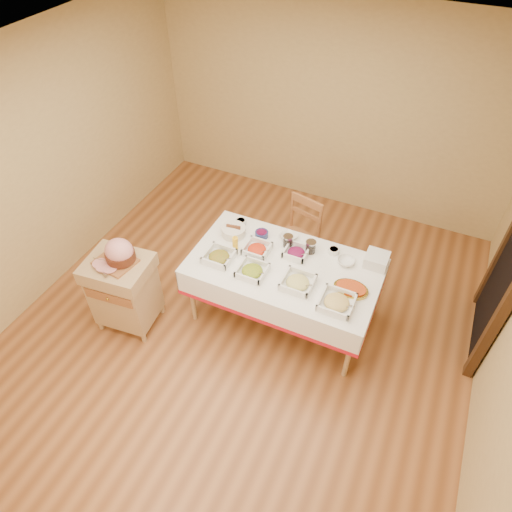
% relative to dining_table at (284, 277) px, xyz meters
% --- Properties ---
extents(room_shell, '(5.00, 5.00, 5.00)m').
position_rel_dining_table_xyz_m(room_shell, '(-0.30, -0.30, 0.70)').
color(room_shell, '#985A2F').
rests_on(room_shell, ground).
extents(dining_table, '(1.82, 1.02, 0.76)m').
position_rel_dining_table_xyz_m(dining_table, '(0.00, 0.00, 0.00)').
color(dining_table, tan).
rests_on(dining_table, ground).
extents(butcher_cart, '(0.65, 0.56, 0.85)m').
position_rel_dining_table_xyz_m(butcher_cart, '(-1.41, -0.72, -0.11)').
color(butcher_cart, tan).
rests_on(butcher_cart, ground).
extents(dining_chair, '(0.51, 0.50, 0.95)m').
position_rel_dining_table_xyz_m(dining_chair, '(-0.12, 0.71, -0.11)').
color(dining_chair, '#995D32').
rests_on(dining_chair, ground).
extents(ham_on_board, '(0.38, 0.37, 0.25)m').
position_rel_dining_table_xyz_m(ham_on_board, '(-1.38, -0.69, 0.36)').
color(ham_on_board, '#995D32').
rests_on(ham_on_board, butcher_cart).
extents(serving_dish_a, '(0.27, 0.27, 0.12)m').
position_rel_dining_table_xyz_m(serving_dish_a, '(-0.60, -0.19, 0.20)').
color(serving_dish_a, silver).
rests_on(serving_dish_a, dining_table).
extents(serving_dish_b, '(0.26, 0.26, 0.11)m').
position_rel_dining_table_xyz_m(serving_dish_b, '(-0.23, -0.23, 0.20)').
color(serving_dish_b, silver).
rests_on(serving_dish_b, dining_table).
extents(serving_dish_c, '(0.28, 0.28, 0.11)m').
position_rel_dining_table_xyz_m(serving_dish_c, '(0.21, -0.19, 0.20)').
color(serving_dish_c, silver).
rests_on(serving_dish_c, dining_table).
extents(serving_dish_d, '(0.30, 0.30, 0.11)m').
position_rel_dining_table_xyz_m(serving_dish_d, '(0.60, -0.27, 0.20)').
color(serving_dish_d, silver).
rests_on(serving_dish_d, dining_table).
extents(serving_dish_e, '(0.26, 0.24, 0.12)m').
position_rel_dining_table_xyz_m(serving_dish_e, '(-0.32, 0.06, 0.20)').
color(serving_dish_e, silver).
rests_on(serving_dish_e, dining_table).
extents(serving_dish_f, '(0.24, 0.23, 0.11)m').
position_rel_dining_table_xyz_m(serving_dish_f, '(0.05, 0.18, 0.20)').
color(serving_dish_f, silver).
rests_on(serving_dish_f, dining_table).
extents(small_bowl_left, '(0.11, 0.11, 0.05)m').
position_rel_dining_table_xyz_m(small_bowl_left, '(-0.65, 0.38, 0.19)').
color(small_bowl_left, silver).
rests_on(small_bowl_left, dining_table).
extents(small_bowl_mid, '(0.14, 0.14, 0.06)m').
position_rel_dining_table_xyz_m(small_bowl_mid, '(-0.37, 0.29, 0.19)').
color(small_bowl_mid, navy).
rests_on(small_bowl_mid, dining_table).
extents(small_bowl_right, '(0.11, 0.11, 0.05)m').
position_rel_dining_table_xyz_m(small_bowl_right, '(0.37, 0.36, 0.19)').
color(small_bowl_right, silver).
rests_on(small_bowl_right, dining_table).
extents(bowl_white_imported, '(0.22, 0.22, 0.04)m').
position_rel_dining_table_xyz_m(bowl_white_imported, '(-0.11, 0.38, 0.18)').
color(bowl_white_imported, silver).
rests_on(bowl_white_imported, dining_table).
extents(bowl_small_imported, '(0.22, 0.22, 0.05)m').
position_rel_dining_table_xyz_m(bowl_small_imported, '(0.53, 0.27, 0.19)').
color(bowl_small_imported, silver).
rests_on(bowl_small_imported, dining_table).
extents(preserve_jar_left, '(0.10, 0.10, 0.13)m').
position_rel_dining_table_xyz_m(preserve_jar_left, '(-0.07, 0.27, 0.22)').
color(preserve_jar_left, silver).
rests_on(preserve_jar_left, dining_table).
extents(preserve_jar_right, '(0.10, 0.10, 0.13)m').
position_rel_dining_table_xyz_m(preserve_jar_right, '(0.16, 0.28, 0.22)').
color(preserve_jar_right, silver).
rests_on(preserve_jar_right, dining_table).
extents(mustard_bottle, '(0.06, 0.06, 0.18)m').
position_rel_dining_table_xyz_m(mustard_bottle, '(-0.53, 0.01, 0.24)').
color(mustard_bottle, yellow).
rests_on(mustard_bottle, dining_table).
extents(bread_basket, '(0.25, 0.25, 0.11)m').
position_rel_dining_table_xyz_m(bread_basket, '(-0.64, 0.20, 0.21)').
color(bread_basket, white).
rests_on(bread_basket, dining_table).
extents(plate_stack, '(0.21, 0.21, 0.12)m').
position_rel_dining_table_xyz_m(plate_stack, '(0.79, 0.38, 0.22)').
color(plate_stack, silver).
rests_on(plate_stack, dining_table).
extents(brass_platter, '(0.32, 0.23, 0.04)m').
position_rel_dining_table_xyz_m(brass_platter, '(0.67, -0.05, 0.18)').
color(brass_platter, gold).
rests_on(brass_platter, dining_table).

